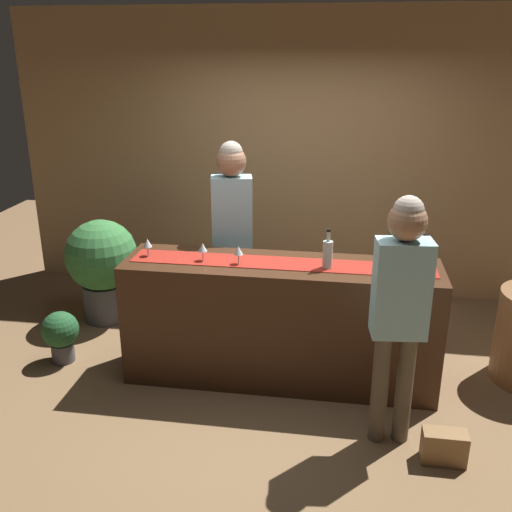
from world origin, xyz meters
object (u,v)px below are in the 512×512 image
object	(u,v)px
handbag	(444,447)
wine_bottle_amber	(423,259)
potted_plant_tall	(102,263)
customer_sipping	(400,297)
wine_glass_mid_counter	(203,248)
wine_glass_near_customer	(147,244)
potted_plant_small	(61,333)
wine_bottle_clear	(328,254)
bartender	(232,220)
wine_glass_far_end	(238,251)

from	to	relation	value
handbag	wine_bottle_amber	bearing A→B (deg)	99.66
potted_plant_tall	handbag	xyz separation A→B (m)	(2.95, -1.65, -0.47)
customer_sipping	handbag	world-z (taller)	customer_sipping
wine_glass_mid_counter	wine_glass_near_customer	bearing A→B (deg)	175.79
potted_plant_tall	handbag	world-z (taller)	potted_plant_tall
customer_sipping	potted_plant_tall	world-z (taller)	customer_sipping
wine_glass_mid_counter	customer_sipping	world-z (taller)	customer_sipping
wine_glass_near_customer	potted_plant_tall	distance (m)	1.21
potted_plant_small	handbag	xyz separation A→B (m)	(3.00, -0.82, -0.15)
wine_bottle_clear	bartender	distance (m)	1.04
bartender	potted_plant_tall	distance (m)	1.44
bartender	potted_plant_tall	size ratio (longest dim) A/B	1.80
wine_bottle_amber	customer_sipping	size ratio (longest dim) A/B	0.18
wine_bottle_amber	bartender	xyz separation A→B (m)	(-1.51, 0.64, 0.04)
wine_bottle_amber	customer_sipping	xyz separation A→B (m)	(-0.20, -0.61, -0.04)
wine_glass_far_end	customer_sipping	bearing A→B (deg)	-27.97
wine_glass_near_customer	wine_bottle_amber	bearing A→B (deg)	-1.50
wine_bottle_clear	wine_bottle_amber	bearing A→B (deg)	-0.80
wine_bottle_clear	wine_glass_far_end	size ratio (longest dim) A/B	2.10
wine_glass_far_end	handbag	bearing A→B (deg)	-28.10
wine_glass_mid_counter	handbag	bearing A→B (deg)	-24.95
customer_sipping	wine_glass_mid_counter	bearing A→B (deg)	149.69
customer_sipping	wine_bottle_clear	bearing A→B (deg)	121.19
wine_bottle_amber	wine_glass_mid_counter	world-z (taller)	wine_bottle_amber
customer_sipping	handbag	distance (m)	1.02
potted_plant_tall	customer_sipping	bearing A→B (deg)	-29.30
bartender	handbag	bearing A→B (deg)	127.24
potted_plant_small	handbag	world-z (taller)	potted_plant_small
bartender	potted_plant_tall	bearing A→B (deg)	-21.32
bartender	potted_plant_tall	xyz separation A→B (m)	(-1.31, 0.22, -0.55)
wine_glass_mid_counter	bartender	bearing A→B (deg)	80.19
bartender	potted_plant_small	bearing A→B (deg)	12.70
wine_glass_near_customer	wine_glass_far_end	world-z (taller)	same
wine_bottle_clear	wine_glass_near_customer	distance (m)	1.39
wine_glass_mid_counter	potted_plant_tall	distance (m)	1.55
potted_plant_tall	potted_plant_small	distance (m)	0.89
wine_bottle_clear	wine_glass_near_customer	xyz separation A→B (m)	(-1.39, 0.04, -0.01)
bartender	potted_plant_tall	world-z (taller)	bartender
wine_glass_near_customer	potted_plant_tall	size ratio (longest dim) A/B	0.14
wine_glass_mid_counter	wine_bottle_amber	bearing A→B (deg)	-0.75
bartender	handbag	size ratio (longest dim) A/B	6.41
wine_glass_far_end	bartender	distance (m)	0.67
customer_sipping	wine_glass_near_customer	bearing A→B (deg)	154.11
handbag	potted_plant_tall	bearing A→B (deg)	150.78
wine_bottle_clear	customer_sipping	bearing A→B (deg)	-52.56
potted_plant_tall	handbag	bearing A→B (deg)	-29.22
wine_glass_mid_counter	potted_plant_small	distance (m)	1.49
handbag	potted_plant_small	bearing A→B (deg)	164.77
wine_glass_far_end	potted_plant_small	world-z (taller)	wine_glass_far_end
wine_glass_mid_counter	potted_plant_small	world-z (taller)	wine_glass_mid_counter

